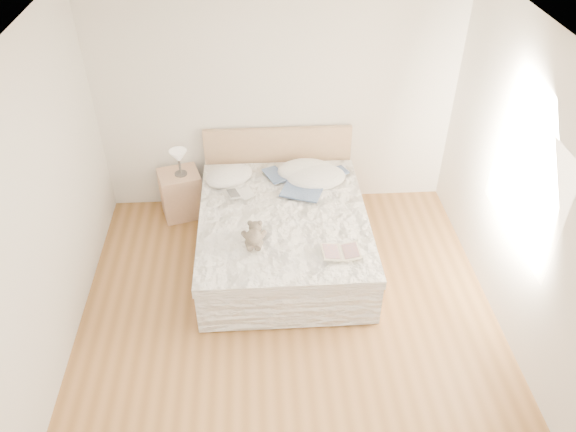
{
  "coord_description": "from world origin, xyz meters",
  "views": [
    {
      "loc": [
        -0.24,
        -3.44,
        4.08
      ],
      "look_at": [
        0.04,
        1.05,
        0.62
      ],
      "focal_mm": 35.0,
      "sensor_mm": 36.0,
      "label": 1
    }
  ],
  "objects_px": {
    "nightstand": "(181,194)",
    "table_lamp": "(179,158)",
    "bed": "(283,231)",
    "photo_book": "(240,194)",
    "childrens_book": "(341,252)",
    "teddy_bear": "(254,243)"
  },
  "relations": [
    {
      "from": "nightstand",
      "to": "table_lamp",
      "type": "distance_m",
      "value": 0.5
    },
    {
      "from": "nightstand",
      "to": "teddy_bear",
      "type": "bearing_deg",
      "value": -58.56
    },
    {
      "from": "table_lamp",
      "to": "childrens_book",
      "type": "height_order",
      "value": "table_lamp"
    },
    {
      "from": "nightstand",
      "to": "teddy_bear",
      "type": "relative_size",
      "value": 1.87
    },
    {
      "from": "childrens_book",
      "to": "teddy_bear",
      "type": "bearing_deg",
      "value": 165.63
    },
    {
      "from": "nightstand",
      "to": "photo_book",
      "type": "height_order",
      "value": "photo_book"
    },
    {
      "from": "bed",
      "to": "table_lamp",
      "type": "height_order",
      "value": "bed"
    },
    {
      "from": "bed",
      "to": "photo_book",
      "type": "distance_m",
      "value": 0.61
    },
    {
      "from": "nightstand",
      "to": "photo_book",
      "type": "xyz_separation_m",
      "value": [
        0.71,
        -0.55,
        0.35
      ]
    },
    {
      "from": "bed",
      "to": "nightstand",
      "type": "xyz_separation_m",
      "value": [
        -1.15,
        0.81,
        -0.03
      ]
    },
    {
      "from": "nightstand",
      "to": "teddy_bear",
      "type": "height_order",
      "value": "teddy_bear"
    },
    {
      "from": "childrens_book",
      "to": "teddy_bear",
      "type": "height_order",
      "value": "teddy_bear"
    },
    {
      "from": "teddy_bear",
      "to": "nightstand",
      "type": "bearing_deg",
      "value": 122.27
    },
    {
      "from": "photo_book",
      "to": "childrens_book",
      "type": "bearing_deg",
      "value": -67.97
    },
    {
      "from": "nightstand",
      "to": "table_lamp",
      "type": "relative_size",
      "value": 1.8
    },
    {
      "from": "nightstand",
      "to": "childrens_book",
      "type": "relative_size",
      "value": 1.53
    },
    {
      "from": "photo_book",
      "to": "nightstand",
      "type": "bearing_deg",
      "value": 120.97
    },
    {
      "from": "bed",
      "to": "photo_book",
      "type": "relative_size",
      "value": 7.57
    },
    {
      "from": "bed",
      "to": "teddy_bear",
      "type": "bearing_deg",
      "value": -118.24
    },
    {
      "from": "photo_book",
      "to": "bed",
      "type": "bearing_deg",
      "value": -51.68
    },
    {
      "from": "bed",
      "to": "childrens_book",
      "type": "bearing_deg",
      "value": -56.01
    },
    {
      "from": "bed",
      "to": "childrens_book",
      "type": "relative_size",
      "value": 5.85
    }
  ]
}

